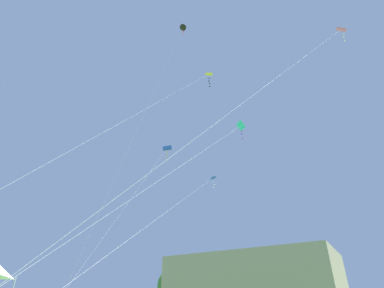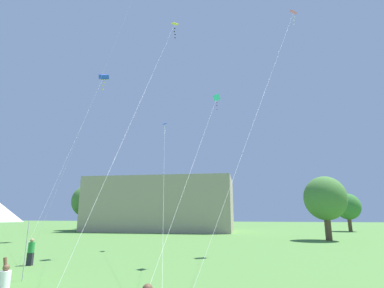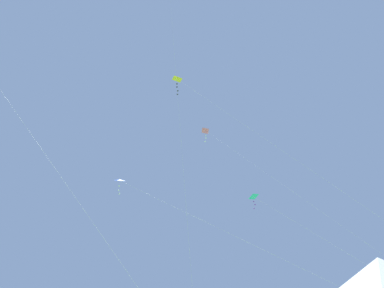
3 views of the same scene
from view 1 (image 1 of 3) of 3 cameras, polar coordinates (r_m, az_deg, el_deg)
name	(u,v)px [view 1 (image 1 of 3)]	position (r m, az deg, el deg)	size (l,w,h in m)	color
distant_building	(254,288)	(56.55, 11.79, -25.20)	(27.31, 15.43, 10.01)	tan
tree_near_right	(172,286)	(62.24, -3.79, -25.39)	(5.81, 5.23, 8.77)	brown
kite_black_diamond_0	(183,27)	(36.55, -1.65, 21.40)	(6.33, 6.29, 30.45)	silver
kite_blue_delta_1	(212,179)	(28.11, 3.84, -6.58)	(6.11, 22.08, 12.88)	silver
kite_blue_box_2	(167,149)	(43.88, -4.77, -0.88)	(5.13, 19.21, 23.07)	silver
kite_cyan_delta_3	(240,127)	(19.26, 9.05, 3.16)	(1.57, 14.62, 12.30)	silver
kite_pink_delta_4	(341,30)	(32.16, 26.56, 18.91)	(8.55, 22.68, 24.58)	silver
kite_yellow_delta_5	(208,75)	(29.80, 3.08, 13.01)	(1.91, 20.49, 22.23)	silver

